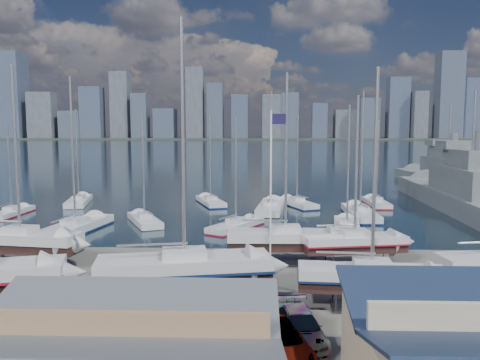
{
  "coord_description": "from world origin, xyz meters",
  "views": [
    {
      "loc": [
        5.29,
        -43.57,
        11.15
      ],
      "look_at": [
        3.56,
        8.0,
        5.73
      ],
      "focal_mm": 35.0,
      "sensor_mm": 36.0,
      "label": 1
    }
  ],
  "objects": [
    {
      "name": "ground",
      "position": [
        0.0,
        -10.0,
        0.0
      ],
      "size": [
        1400.0,
        1400.0,
        0.0
      ],
      "primitive_type": "plane",
      "color": "#605E59",
      "rests_on": "ground"
    },
    {
      "name": "water",
      "position": [
        0.0,
        300.0,
        -0.15
      ],
      "size": [
        1400.0,
        600.0,
        0.4
      ],
      "primitive_type": "cube",
      "color": "#1B3040",
      "rests_on": "ground"
    },
    {
      "name": "far_shore",
      "position": [
        0.0,
        560.0,
        1.1
      ],
      "size": [
        1400.0,
        80.0,
        2.2
      ],
      "primitive_type": "cube",
      "color": "#2D332D",
      "rests_on": "ground"
    },
    {
      "name": "skyline",
      "position": [
        -7.83,
        553.76,
        39.09
      ],
      "size": [
        639.14,
        43.8,
        107.69
      ],
      "color": "#475166",
      "rests_on": "far_shore"
    },
    {
      "name": "shed_grey",
      "position": [
        0.0,
        -26.0,
        2.15
      ],
      "size": [
        12.6,
        8.4,
        4.17
      ],
      "color": "#8C6B4C",
      "rests_on": "ground"
    },
    {
      "name": "sailboat_cradle_2",
      "position": [
        -14.2,
        -6.22,
        2.1
      ],
      "size": [
        10.38,
        4.23,
        16.42
      ],
      "rotation": [
        0.0,
        0.0,
        -0.14
      ],
      "color": "#2D2D33",
      "rests_on": "ground"
    },
    {
      "name": "sailboat_cradle_3",
      "position": [
        0.67,
        -13.99,
        2.18
      ],
      "size": [
        11.76,
        5.29,
        18.19
      ],
      "rotation": [
        0.0,
        0.0,
        0.19
      ],
      "color": "#2D2D33",
      "rests_on": "ground"
    },
    {
      "name": "sailboat_cradle_4",
      "position": [
        7.82,
        -4.75,
        2.07
      ],
      "size": [
        9.77,
        2.89,
        15.88
      ],
      "rotation": [
        0.0,
        0.0,
        0.02
      ],
      "color": "#2D2D33",
      "rests_on": "ground"
    },
    {
      "name": "sailboat_cradle_5",
      "position": [
        12.58,
        -14.86,
        2.02
      ],
      "size": [
        9.38,
        3.26,
        14.97
      ],
      "rotation": [
        0.0,
        0.0,
        -0.07
      ],
      "color": "#2D2D33",
      "rests_on": "ground"
    },
    {
      "name": "sailboat_cradle_6",
      "position": [
        13.49,
        -5.37,
        1.97
      ],
      "size": [
        8.85,
        3.78,
        14.01
      ],
      "rotation": [
        0.0,
        0.0,
        0.17
      ],
      "color": "#2D2D33",
      "rests_on": "ground"
    },
    {
      "name": "sailboat_moored_1",
      "position": [
        -26.94,
        16.36,
        0.31
      ],
      "size": [
        2.46,
        8.42,
        12.54
      ],
      "rotation": [
        0.0,
        0.0,
        1.56
      ],
      "color": "black",
      "rests_on": "water"
    },
    {
      "name": "sailboat_moored_2",
      "position": [
        -21.61,
        25.94,
        0.32
      ],
      "size": [
        4.82,
        10.34,
        15.06
      ],
      "rotation": [
        0.0,
        0.0,
        1.78
      ],
      "color": "black",
      "rests_on": "water"
    },
    {
      "name": "sailboat_moored_3",
      "position": [
        -14.55,
        6.43,
        0.31
      ],
      "size": [
        5.27,
        12.27,
        17.76
      ],
      "rotation": [
        0.0,
        0.0,
        1.4
      ],
      "color": "black",
      "rests_on": "water"
    },
    {
      "name": "sailboat_moored_4",
      "position": [
        -8.06,
        11.4,
        0.32
      ],
      "size": [
        6.16,
        9.26,
        13.65
      ],
      "rotation": [
        0.0,
        0.0,
        2.01
      ],
      "color": "black",
      "rests_on": "water"
    },
    {
      "name": "sailboat_moored_5",
      "position": [
        -1.55,
        26.51,
        0.31
      ],
      "size": [
        5.66,
        9.85,
        14.22
      ],
      "rotation": [
        0.0,
        0.0,
        1.91
      ],
      "color": "black",
      "rests_on": "water"
    },
    {
      "name": "sailboat_moored_6",
      "position": [
        3.06,
        8.67,
        0.31
      ],
      "size": [
        6.63,
        8.9,
        13.26
      ],
      "rotation": [
        0.0,
        0.0,
        1.04
      ],
      "color": "black",
      "rests_on": "water"
    },
    {
      "name": "sailboat_moored_7",
      "position": [
        7.43,
        20.87,
        0.32
      ],
      "size": [
        4.57,
        11.78,
        17.32
      ],
      "rotation": [
        0.0,
        0.0,
        1.45
      ],
      "color": "black",
      "rests_on": "water"
    },
    {
      "name": "sailboat_moored_8",
      "position": [
        11.44,
        25.39,
        0.31
      ],
      "size": [
        5.89,
        9.71,
        14.06
      ],
      "rotation": [
        0.0,
        0.0,
        1.95
      ],
      "color": "black",
      "rests_on": "water"
    },
    {
      "name": "sailboat_moored_9",
      "position": [
        15.47,
        8.03,
        0.32
      ],
      "size": [
        4.26,
        10.02,
        14.66
      ],
      "rotation": [
        0.0,
        0.0,
        1.41
      ],
      "color": "black",
      "rests_on": "water"
    },
    {
      "name": "sailboat_moored_10",
      "position": [
        18.88,
        16.67,
        0.31
      ],
      "size": [
        3.32,
        11.35,
        16.91
      ],
      "rotation": [
        0.0,
        0.0,
        1.56
      ],
      "color": "black",
      "rests_on": "water"
    },
    {
      "name": "sailboat_moored_11",
      "position": [
        23.39,
        26.37,
        0.31
      ],
      "size": [
        2.52,
        8.96,
        13.39
      ],
      "rotation": [
        0.0,
        0.0,
        1.57
      ],
      "color": "black",
      "rests_on": "water"
    },
    {
      "name": "naval_ship_east",
      "position": [
        34.7,
        20.91,
        1.67
      ],
      "size": [
        10.34,
        48.3,
        18.31
      ],
      "rotation": [
        0.0,
        0.0,
        1.51
      ],
      "color": "slate",
      "rests_on": "water"
    },
    {
      "name": "naval_ship_west",
      "position": [
        43.16,
        49.6,
        1.67
      ],
      "size": [
        8.85,
        40.96,
        17.66
      ],
      "rotation": [
        0.0,
        0.0,
        1.63
      ],
      "color": "slate",
      "rests_on": "water"
    },
    {
      "name": "car_c",
      "position": [
        6.48,
        -21.46,
        0.81
      ],
      "size": [
        3.62,
        6.2,
        1.62
      ],
      "primitive_type": "imported",
      "rotation": [
        0.0,
        0.0,
        0.17
      ],
      "color": "gray",
      "rests_on": "ground"
    },
    {
      "name": "car_d",
      "position": [
        7.64,
        -19.64,
        0.81
      ],
      "size": [
        2.9,
        5.8,
        1.62
      ],
      "primitive_type": "imported",
      "rotation": [
        0.0,
        0.0,
        0.12
      ],
      "color": "gray",
      "rests_on": "ground"
    },
    {
      "name": "flagpole",
      "position": [
        6.49,
        -9.74,
        7.32
      ],
      "size": [
        1.11,
        0.12,
        12.64
      ],
      "color": "white",
      "rests_on": "ground"
    }
  ]
}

